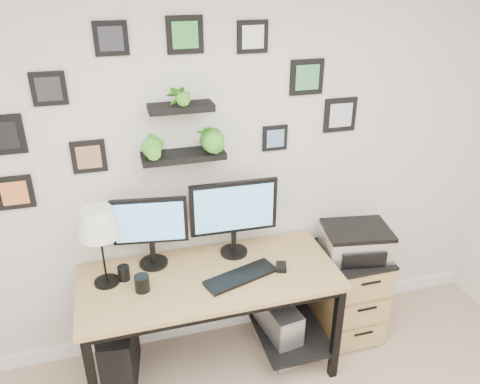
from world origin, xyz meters
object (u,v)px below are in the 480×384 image
object	(u,v)px
desk	(215,287)
mug	(142,283)
monitor_left	(150,227)
printer	(356,241)
pc_tower_black	(120,351)
monitor_right	(234,212)
pc_tower_grey	(277,328)
table_lamp	(98,224)
file_cabinet	(348,291)

from	to	relation	value
desk	mug	world-z (taller)	mug
monitor_left	printer	bearing A→B (deg)	-5.44
pc_tower_black	printer	xyz separation A→B (m)	(1.65, 0.02, 0.55)
monitor_right	mug	world-z (taller)	monitor_right
desk	pc_tower_grey	world-z (taller)	desk
desk	pc_tower_grey	xyz separation A→B (m)	(0.43, -0.03, -0.42)
table_lamp	file_cabinet	world-z (taller)	table_lamp
desk	table_lamp	world-z (taller)	table_lamp
pc_tower_black	pc_tower_grey	bearing A→B (deg)	5.42
table_lamp	pc_tower_grey	size ratio (longest dim) A/B	1.15
pc_tower_grey	table_lamp	bearing A→B (deg)	175.04
table_lamp	monitor_left	bearing A→B (deg)	20.76
monitor_right	table_lamp	xyz separation A→B (m)	(-0.82, -0.10, 0.10)
mug	pc_tower_black	xyz separation A→B (m)	(-0.18, 0.10, -0.58)
pc_tower_black	monitor_left	bearing A→B (deg)	36.72
printer	file_cabinet	bearing A→B (deg)	131.28
desk	pc_tower_grey	size ratio (longest dim) A/B	3.62
desk	mug	xyz separation A→B (m)	(-0.45, -0.07, 0.17)
pc_tower_black	pc_tower_grey	xyz separation A→B (m)	(1.07, -0.06, -0.02)
monitor_right	pc_tower_black	world-z (taller)	monitor_right
file_cabinet	printer	distance (m)	0.44
table_lamp	pc_tower_black	size ratio (longest dim) A/B	1.13
desk	mug	size ratio (longest dim) A/B	15.95
desk	file_cabinet	bearing A→B (deg)	3.31
file_cabinet	printer	world-z (taller)	printer
monitor_right	printer	distance (m)	0.90
pc_tower_grey	pc_tower_black	bearing A→B (deg)	176.99
pc_tower_grey	monitor_right	bearing A→B (deg)	143.76
monitor_right	pc_tower_black	size ratio (longest dim) A/B	1.26
pc_tower_black	pc_tower_grey	size ratio (longest dim) A/B	1.01
monitor_left	mug	bearing A→B (deg)	-110.69
monitor_left	table_lamp	bearing A→B (deg)	-159.24
monitor_left	monitor_right	world-z (taller)	monitor_right
file_cabinet	monitor_left	bearing A→B (deg)	174.95
desk	pc_tower_black	world-z (taller)	desk
pc_tower_grey	file_cabinet	distance (m)	0.59
desk	file_cabinet	xyz separation A→B (m)	(1.01, 0.06, -0.29)
table_lamp	mug	distance (m)	0.43
monitor_right	desk	bearing A→B (deg)	-136.77
mug	file_cabinet	bearing A→B (deg)	4.96
monitor_right	printer	bearing A→B (deg)	-7.74
table_lamp	pc_tower_grey	xyz separation A→B (m)	(1.08, -0.09, -0.95)
mug	file_cabinet	distance (m)	1.53
monitor_left	table_lamp	size ratio (longest dim) A/B	0.93
monitor_left	file_cabinet	distance (m)	1.53
monitor_right	file_cabinet	size ratio (longest dim) A/B	0.84
printer	pc_tower_black	bearing A→B (deg)	-179.35
monitor_left	desk	bearing A→B (deg)	-26.53
printer	pc_tower_grey	bearing A→B (deg)	-172.71
monitor_left	pc_tower_grey	bearing A→B (deg)	-14.60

